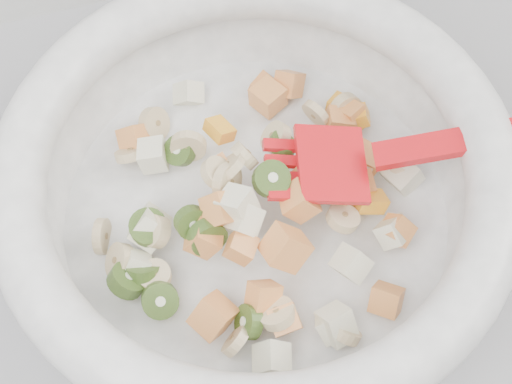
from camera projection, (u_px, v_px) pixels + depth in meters
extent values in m
cylinder|color=white|center=(256.00, 217.00, 0.60)|extent=(0.30, 0.30, 0.02)
torus|color=white|center=(256.00, 169.00, 0.54)|extent=(0.37, 0.37, 0.04)
cylinder|color=#CDB688|center=(217.00, 173.00, 0.56)|extent=(0.03, 0.03, 0.03)
cylinder|color=#CDB688|center=(315.00, 179.00, 0.56)|extent=(0.03, 0.03, 0.03)
cylinder|color=#CDB688|center=(277.00, 314.00, 0.53)|extent=(0.04, 0.04, 0.02)
cylinder|color=#CDB688|center=(236.00, 341.00, 0.53)|extent=(0.03, 0.02, 0.03)
cylinder|color=#CDB688|center=(120.00, 261.00, 0.56)|extent=(0.03, 0.04, 0.03)
cylinder|color=#CDB688|center=(102.00, 236.00, 0.57)|extent=(0.02, 0.04, 0.04)
cylinder|color=#CDB688|center=(345.00, 109.00, 0.62)|extent=(0.04, 0.02, 0.03)
cylinder|color=#CDB688|center=(357.00, 162.00, 0.59)|extent=(0.04, 0.04, 0.01)
cylinder|color=#CDB688|center=(227.00, 182.00, 0.56)|extent=(0.03, 0.03, 0.04)
cylinder|color=#CDB688|center=(400.00, 168.00, 0.60)|extent=(0.03, 0.03, 0.02)
cylinder|color=#CDB688|center=(245.00, 156.00, 0.56)|extent=(0.02, 0.03, 0.03)
cylinder|color=#CDB688|center=(276.00, 138.00, 0.58)|extent=(0.02, 0.03, 0.03)
cylinder|color=#CDB688|center=(131.00, 154.00, 0.60)|extent=(0.03, 0.03, 0.03)
cylinder|color=#CDB688|center=(188.00, 146.00, 0.59)|extent=(0.04, 0.02, 0.04)
cylinder|color=#CDB688|center=(316.00, 114.00, 0.61)|extent=(0.02, 0.03, 0.04)
cylinder|color=#CDB688|center=(154.00, 124.00, 0.62)|extent=(0.03, 0.04, 0.03)
cylinder|color=#CDB688|center=(230.00, 167.00, 0.56)|extent=(0.03, 0.03, 0.03)
cylinder|color=#CDB688|center=(344.00, 332.00, 0.54)|extent=(0.03, 0.03, 0.03)
cylinder|color=#CDB688|center=(339.00, 162.00, 0.58)|extent=(0.03, 0.04, 0.03)
cylinder|color=#CDB688|center=(343.00, 218.00, 0.56)|extent=(0.03, 0.03, 0.02)
cylinder|color=#CDB688|center=(157.00, 232.00, 0.56)|extent=(0.02, 0.03, 0.03)
cylinder|color=#CDB688|center=(155.00, 275.00, 0.55)|extent=(0.03, 0.03, 0.01)
cube|color=#F6934D|center=(367.00, 159.00, 0.60)|extent=(0.03, 0.03, 0.02)
cube|color=#F6934D|center=(134.00, 138.00, 0.61)|extent=(0.03, 0.03, 0.03)
cube|color=#F6934D|center=(353.00, 116.00, 0.62)|extent=(0.03, 0.03, 0.03)
cube|color=#F6934D|center=(263.00, 297.00, 0.53)|extent=(0.03, 0.03, 0.03)
cube|color=#F6934D|center=(397.00, 231.00, 0.57)|extent=(0.03, 0.03, 0.03)
cube|color=#F6934D|center=(339.00, 120.00, 0.61)|extent=(0.03, 0.02, 0.02)
cube|color=#F6934D|center=(204.00, 237.00, 0.55)|extent=(0.03, 0.03, 0.03)
cube|color=#F6934D|center=(337.00, 191.00, 0.57)|extent=(0.03, 0.03, 0.03)
cube|color=#F6934D|center=(289.00, 84.00, 0.63)|extent=(0.03, 0.03, 0.03)
cube|color=#F6934D|center=(299.00, 201.00, 0.55)|extent=(0.03, 0.02, 0.03)
cube|color=#F6934D|center=(285.00, 320.00, 0.53)|extent=(0.02, 0.02, 0.03)
cube|color=#F6934D|center=(220.00, 210.00, 0.55)|extent=(0.03, 0.03, 0.03)
cube|color=#F6934D|center=(213.00, 316.00, 0.53)|extent=(0.04, 0.04, 0.03)
cube|color=#F6934D|center=(218.00, 169.00, 0.57)|extent=(0.02, 0.03, 0.02)
cube|color=#F6934D|center=(362.00, 184.00, 0.58)|extent=(0.02, 0.02, 0.02)
cube|color=#F6934D|center=(241.00, 247.00, 0.54)|extent=(0.03, 0.03, 0.02)
cube|color=#F6934D|center=(263.00, 87.00, 0.64)|extent=(0.02, 0.03, 0.02)
cube|color=#F6934D|center=(286.00, 248.00, 0.54)|extent=(0.04, 0.03, 0.04)
cube|color=#F6934D|center=(268.00, 97.00, 0.63)|extent=(0.03, 0.03, 0.02)
cube|color=#F6934D|center=(311.00, 175.00, 0.57)|extent=(0.03, 0.03, 0.03)
cube|color=#F6934D|center=(386.00, 300.00, 0.55)|extent=(0.03, 0.03, 0.03)
cylinder|color=olive|center=(282.00, 145.00, 0.58)|extent=(0.03, 0.03, 0.02)
cylinder|color=olive|center=(127.00, 280.00, 0.55)|extent=(0.04, 0.04, 0.03)
cylinder|color=olive|center=(207.00, 237.00, 0.55)|extent=(0.03, 0.02, 0.04)
cylinder|color=olive|center=(143.00, 271.00, 0.55)|extent=(0.03, 0.03, 0.03)
cylinder|color=olive|center=(180.00, 151.00, 0.59)|extent=(0.03, 0.03, 0.03)
cylinder|color=olive|center=(271.00, 179.00, 0.55)|extent=(0.04, 0.04, 0.02)
cylinder|color=olive|center=(148.00, 228.00, 0.56)|extent=(0.03, 0.03, 0.02)
cylinder|color=olive|center=(160.00, 300.00, 0.54)|extent=(0.04, 0.04, 0.03)
cylinder|color=olive|center=(249.00, 322.00, 0.53)|extent=(0.02, 0.03, 0.03)
cylinder|color=olive|center=(191.00, 222.00, 0.55)|extent=(0.03, 0.02, 0.03)
cube|color=beige|center=(351.00, 264.00, 0.55)|extent=(0.03, 0.03, 0.03)
cube|color=beige|center=(243.00, 219.00, 0.55)|extent=(0.03, 0.03, 0.03)
cube|color=beige|center=(237.00, 205.00, 0.54)|extent=(0.03, 0.03, 0.03)
cube|color=beige|center=(272.00, 359.00, 0.52)|extent=(0.03, 0.03, 0.03)
cube|color=beige|center=(402.00, 175.00, 0.60)|extent=(0.04, 0.03, 0.03)
cube|color=beige|center=(188.00, 94.00, 0.64)|extent=(0.03, 0.03, 0.03)
cube|color=beige|center=(337.00, 325.00, 0.54)|extent=(0.03, 0.03, 0.03)
cube|color=beige|center=(150.00, 228.00, 0.57)|extent=(0.04, 0.04, 0.04)
cube|color=beige|center=(393.00, 232.00, 0.57)|extent=(0.03, 0.03, 0.03)
cube|color=beige|center=(153.00, 155.00, 0.60)|extent=(0.03, 0.03, 0.02)
cube|color=beige|center=(137.00, 265.00, 0.56)|extent=(0.02, 0.03, 0.03)
cube|color=beige|center=(333.00, 325.00, 0.54)|extent=(0.03, 0.03, 0.03)
cube|color=yellow|center=(344.00, 108.00, 0.63)|extent=(0.03, 0.03, 0.02)
cube|color=yellow|center=(355.00, 118.00, 0.62)|extent=(0.03, 0.02, 0.02)
cube|color=yellow|center=(220.00, 130.00, 0.60)|extent=(0.03, 0.03, 0.02)
cube|color=yellow|center=(319.00, 179.00, 0.57)|extent=(0.03, 0.02, 0.02)
cube|color=yellow|center=(370.00, 201.00, 0.58)|extent=(0.03, 0.02, 0.02)
cube|color=red|center=(332.00, 164.00, 0.56)|extent=(0.06, 0.07, 0.02)
cube|color=red|center=(280.00, 145.00, 0.57)|extent=(0.03, 0.01, 0.01)
cube|color=red|center=(282.00, 162.00, 0.56)|extent=(0.03, 0.01, 0.01)
cube|color=red|center=(284.00, 178.00, 0.55)|extent=(0.03, 0.01, 0.01)
cube|color=red|center=(286.00, 195.00, 0.55)|extent=(0.03, 0.01, 0.01)
cube|color=red|center=(506.00, 134.00, 0.54)|extent=(0.18, 0.06, 0.04)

